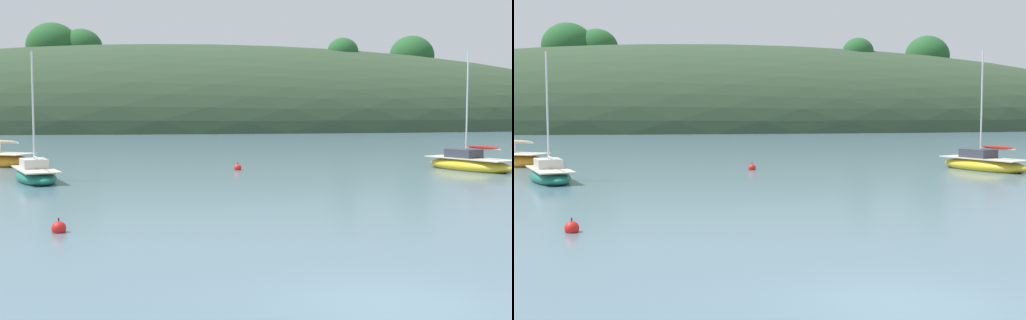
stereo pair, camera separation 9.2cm
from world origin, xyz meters
TOP-DOWN VIEW (x-y plane):
  - ground_plane at (0.00, 0.00)m, footprint 400.00×400.00m
  - far_shoreline_hill at (0.00, 94.72)m, footprint 150.00×36.00m
  - sailboat_red_portside at (13.36, 26.09)m, footprint 4.28×6.11m
  - sailboat_orange_cutter at (-10.68, 23.02)m, footprint 3.46×5.58m
  - mooring_buoy_outer at (-0.07, 27.81)m, footprint 0.44×0.44m
  - mooring_buoy_channel at (-7.43, 8.61)m, footprint 0.44×0.44m

SIDE VIEW (x-z plane):
  - ground_plane at x=0.00m, z-range 0.00..0.00m
  - far_shoreline_hill at x=0.00m, z-range -14.43..14.61m
  - mooring_buoy_outer at x=-0.07m, z-range -0.15..0.39m
  - mooring_buoy_channel at x=-7.43m, z-range -0.15..0.39m
  - sailboat_orange_cutter at x=-10.68m, z-range -2.98..3.65m
  - sailboat_red_portside at x=13.36m, z-range -3.21..3.94m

